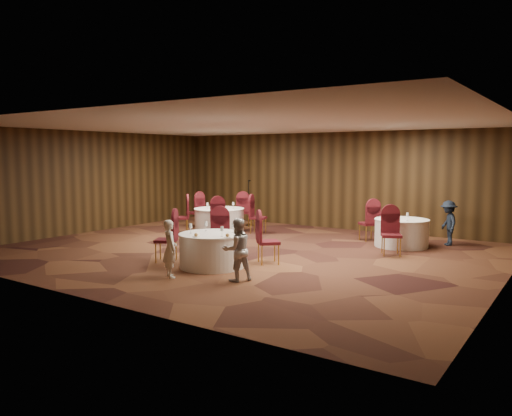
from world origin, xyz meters
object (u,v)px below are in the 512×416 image
Objects in this scene: table_main at (212,250)px; woman_b at (237,250)px; table_right at (401,233)px; table_left at (219,220)px; woman_a at (170,249)px; man_c at (448,223)px; mic_stand at (249,212)px.

table_main is 1.37m from woman_b.
table_right is 1.16× the size of woman_b.
woman_a is at bearing -60.95° from table_left.
table_right is 5.64m from woman_b.
woman_a is at bearing -114.73° from table_right.
table_right is at bearing 5.81° from table_left.
woman_a is at bearing -37.34° from woman_b.
woman_b reaches higher than woman_a.
table_left is 6.46m from woman_b.
man_c is (0.99, 0.88, 0.23)m from table_right.
mic_stand is (-5.74, 1.07, 0.08)m from table_right.
woman_a is 0.95× the size of woman_b.
mic_stand is 7.64m from woman_a.
table_main is 1.24× the size of woman_a.
man_c is (3.74, 6.85, 0.03)m from woman_a.
table_left and table_right have the same top height.
table_main is 1.19× the size of man_c.
table_right is at bearing -82.46° from woman_a.
table_main is 1.02× the size of table_right.
mic_stand reaches higher than table_main.
table_right is at bearing -79.73° from man_c.
woman_b is (4.26, -4.86, 0.24)m from table_left.
mic_stand is at bearing -123.01° from man_c.
table_main is 5.20m from table_left.
table_main is at bearing -62.06° from mic_stand.
mic_stand is 1.30× the size of man_c.
man_c is at bearing 41.68° from table_right.
man_c reaches higher than table_right.
mic_stand is at bearing -116.42° from woman_b.
table_left is at bearing -109.10° from man_c.
woman_a is (-2.75, -5.96, 0.21)m from table_right.
table_right is at bearing 60.95° from table_main.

